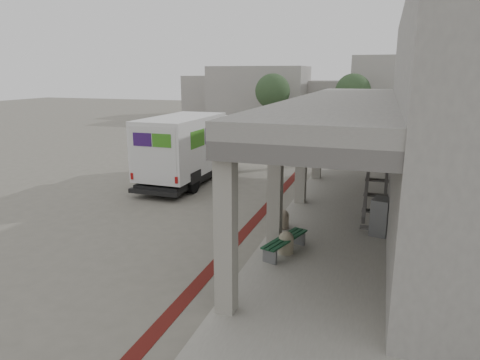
% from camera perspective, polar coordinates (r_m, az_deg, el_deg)
% --- Properties ---
extents(ground, '(120.00, 120.00, 0.00)m').
position_cam_1_polar(ground, '(12.84, -5.21, -8.13)').
color(ground, '#676358').
rests_on(ground, ground).
extents(bike_lane_stripe, '(0.35, 40.00, 0.01)m').
position_cam_1_polar(bike_lane_stripe, '(14.27, 1.73, -5.73)').
color(bike_lane_stripe, '#4F130F').
rests_on(bike_lane_stripe, ground).
extents(sidewalk, '(4.40, 28.00, 0.12)m').
position_cam_1_polar(sidewalk, '(11.89, 13.02, -10.01)').
color(sidewalk, gray).
rests_on(sidewalk, ground).
extents(transit_building, '(7.60, 17.00, 7.00)m').
position_cam_1_polar(transit_building, '(15.55, 25.97, 7.37)').
color(transit_building, gray).
rests_on(transit_building, ground).
extents(distant_backdrop, '(28.00, 10.00, 6.50)m').
position_cam_1_polar(distant_backdrop, '(47.42, 9.34, 11.35)').
color(distant_backdrop, gray).
rests_on(distant_backdrop, ground).
extents(tree_left, '(3.20, 3.20, 4.80)m').
position_cam_1_polar(tree_left, '(40.12, 4.37, 11.70)').
color(tree_left, '#38281C').
rests_on(tree_left, ground).
extents(tree_mid, '(3.20, 3.20, 4.80)m').
position_cam_1_polar(tree_mid, '(40.99, 14.80, 11.33)').
color(tree_mid, '#38281C').
rests_on(tree_mid, ground).
extents(tree_right, '(3.20, 3.20, 4.80)m').
position_cam_1_polar(tree_right, '(40.22, 26.31, 10.32)').
color(tree_right, '#38281C').
rests_on(tree_right, ground).
extents(fedex_truck, '(2.33, 7.12, 3.02)m').
position_cam_1_polar(fedex_truck, '(19.58, -6.61, 4.50)').
color(fedex_truck, black).
rests_on(fedex_truck, ground).
extents(bench, '(0.92, 1.86, 0.43)m').
position_cam_1_polar(bench, '(11.65, 6.03, -8.27)').
color(bench, slate).
rests_on(bench, sidewalk).
extents(bollard_near, '(0.41, 0.41, 0.61)m').
position_cam_1_polar(bollard_near, '(11.67, 6.16, -8.25)').
color(bollard_near, gray).
rests_on(bollard_near, sidewalk).
extents(bollard_far, '(0.40, 0.40, 0.60)m').
position_cam_1_polar(bollard_far, '(13.47, 5.70, -5.16)').
color(bollard_far, gray).
rests_on(bollard_far, sidewalk).
extents(utility_cabinet, '(0.63, 0.76, 1.11)m').
position_cam_1_polar(utility_cabinet, '(13.48, 18.26, -4.66)').
color(utility_cabinet, slate).
rests_on(utility_cabinet, sidewalk).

